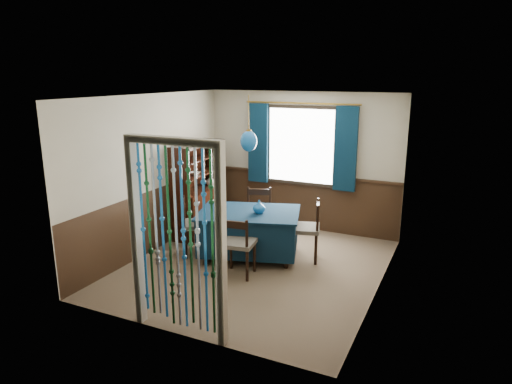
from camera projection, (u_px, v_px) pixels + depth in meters
The scene contains 22 objects.
floor at pixel (255, 267), 6.81m from camera, with size 4.00×4.00×0.00m, color brown.
ceiling at pixel (255, 96), 6.18m from camera, with size 4.00×4.00×0.00m, color silver.
wall_back at pixel (302, 162), 8.24m from camera, with size 3.60×3.60×0.00m, color #BAB098.
wall_front at pixel (173, 227), 4.74m from camera, with size 3.60×3.60×0.00m, color #BAB098.
wall_left at pixel (152, 174), 7.23m from camera, with size 4.00×4.00×0.00m, color #BAB098.
wall_right at pixel (383, 200), 5.75m from camera, with size 4.00×4.00×0.00m, color #BAB098.
wainscot_back at pixel (300, 202), 8.42m from camera, with size 3.60×3.60×0.00m, color #352214.
wainscot_front at pixel (177, 292), 4.94m from camera, with size 3.60×3.60×0.00m, color #352214.
wainscot_left at pixel (156, 219), 7.41m from camera, with size 4.00×4.00×0.00m, color #352214.
wainscot_right at pixel (378, 255), 5.95m from camera, with size 4.00×4.00×0.00m, color #352214.
window at pixel (301, 146), 8.13m from camera, with size 1.32×0.12×1.42m, color black.
doorway at pixel (177, 243), 4.84m from camera, with size 1.16×0.12×2.18m, color silver, non-canonical shape.
dining_table at pixel (249, 231), 7.09m from camera, with size 1.78×1.47×0.74m.
chair_near at pixel (238, 244), 6.40m from camera, with size 0.50×0.48×0.89m.
chair_far at pixel (258, 214), 7.71m from camera, with size 0.58×0.56×0.92m.
chair_left at pixel (194, 225), 7.18m from camera, with size 0.61×0.62×0.92m.
chair_right at pixel (307, 229), 6.97m from camera, with size 0.56×0.57×0.93m.
sideboard at pixel (199, 202), 8.16m from camera, with size 0.51×1.27×1.63m.
pendant_lamp at pixel (249, 141), 6.74m from camera, with size 0.25×0.25×0.83m.
vase_table at pixel (259, 207), 6.93m from camera, with size 0.18×0.18×0.18m, color #155697.
bowl_shelf at pixel (195, 173), 7.83m from camera, with size 0.20×0.20×0.05m, color beige.
vase_sideboard at pixel (210, 180), 8.33m from camera, with size 0.19×0.19×0.19m, color beige.
Camera 1 is at (2.69, -5.70, 2.79)m, focal length 32.00 mm.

